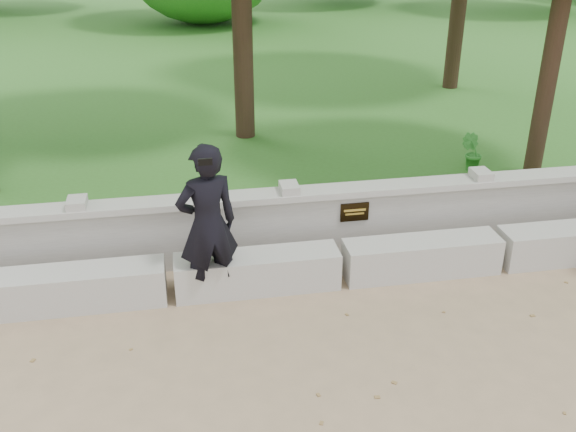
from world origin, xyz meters
name	(u,v)px	position (x,y,z in m)	size (l,w,h in m)	color
ground	(391,385)	(0.00, 0.00, 0.00)	(80.00, 80.00, 0.00)	#957B5B
lawn	(236,58)	(0.00, 14.00, 0.12)	(40.00, 22.00, 0.25)	#305F20
concrete_bench	(341,264)	(0.00, 1.90, 0.22)	(11.90, 0.45, 0.45)	#AEABA4
parapet_wall	(328,220)	(0.00, 2.60, 0.46)	(12.50, 0.35, 0.90)	#A3A19A
man_main	(208,225)	(-1.55, 1.79, 0.93)	(0.77, 0.70, 1.86)	black
shrub_b	(472,152)	(2.76, 4.42, 0.55)	(0.33, 0.26, 0.59)	#2D7828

